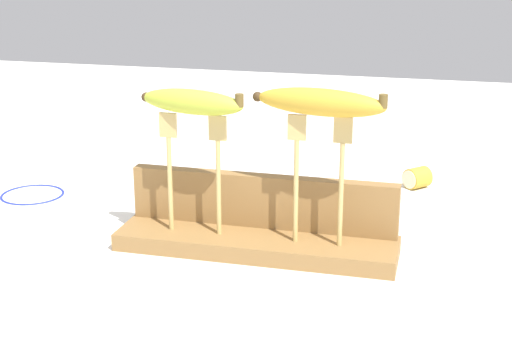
{
  "coord_description": "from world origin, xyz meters",
  "views": [
    {
      "loc": [
        0.26,
        -1.01,
        0.45
      ],
      "look_at": [
        0.0,
        0.0,
        0.13
      ],
      "focal_mm": 53.68,
      "sensor_mm": 36.0,
      "label": 1
    }
  ],
  "objects_px": {
    "banana_chunk_far": "(177,205)",
    "fork_stand_left": "(194,162)",
    "fork_stand_right": "(319,169)",
    "banana_raised_left": "(192,102)",
    "wire_coil": "(32,194)",
    "banana_chunk_near": "(417,178)",
    "banana_raised_right": "(321,102)"
  },
  "relations": [
    {
      "from": "banana_raised_right",
      "to": "banana_chunk_near",
      "type": "distance_m",
      "value": 0.44
    },
    {
      "from": "banana_raised_left",
      "to": "banana_raised_right",
      "type": "relative_size",
      "value": 0.88
    },
    {
      "from": "fork_stand_right",
      "to": "wire_coil",
      "type": "relative_size",
      "value": 1.66
    },
    {
      "from": "banana_chunk_near",
      "to": "wire_coil",
      "type": "relative_size",
      "value": 0.5
    },
    {
      "from": "banana_raised_left",
      "to": "wire_coil",
      "type": "xyz_separation_m",
      "value": [
        -0.36,
        0.15,
        -0.22
      ]
    },
    {
      "from": "fork_stand_left",
      "to": "banana_raised_right",
      "type": "distance_m",
      "value": 0.21
    },
    {
      "from": "banana_raised_right",
      "to": "banana_chunk_far",
      "type": "bearing_deg",
      "value": 156.04
    },
    {
      "from": "fork_stand_right",
      "to": "banana_chunk_near",
      "type": "height_order",
      "value": "fork_stand_right"
    },
    {
      "from": "fork_stand_left",
      "to": "fork_stand_right",
      "type": "height_order",
      "value": "fork_stand_right"
    },
    {
      "from": "banana_raised_right",
      "to": "wire_coil",
      "type": "distance_m",
      "value": 0.61
    },
    {
      "from": "fork_stand_left",
      "to": "banana_raised_left",
      "type": "distance_m",
      "value": 0.09
    },
    {
      "from": "banana_chunk_far",
      "to": "banana_raised_left",
      "type": "bearing_deg",
      "value": -58.15
    },
    {
      "from": "banana_chunk_near",
      "to": "banana_raised_right",
      "type": "bearing_deg",
      "value": -108.24
    },
    {
      "from": "fork_stand_right",
      "to": "banana_chunk_far",
      "type": "bearing_deg",
      "value": 156.04
    },
    {
      "from": "banana_raised_left",
      "to": "banana_raised_right",
      "type": "xyz_separation_m",
      "value": [
        0.18,
        -0.0,
        0.01
      ]
    },
    {
      "from": "fork_stand_left",
      "to": "fork_stand_right",
      "type": "distance_m",
      "value": 0.18
    },
    {
      "from": "banana_raised_left",
      "to": "banana_chunk_far",
      "type": "xyz_separation_m",
      "value": [
        -0.07,
        0.11,
        -0.2
      ]
    },
    {
      "from": "banana_chunk_far",
      "to": "wire_coil",
      "type": "xyz_separation_m",
      "value": [
        -0.29,
        0.04,
        -0.02
      ]
    },
    {
      "from": "banana_chunk_far",
      "to": "fork_stand_left",
      "type": "bearing_deg",
      "value": -58.13
    },
    {
      "from": "banana_chunk_near",
      "to": "wire_coil",
      "type": "height_order",
      "value": "banana_chunk_near"
    },
    {
      "from": "banana_chunk_far",
      "to": "fork_stand_right",
      "type": "bearing_deg",
      "value": -23.96
    },
    {
      "from": "fork_stand_right",
      "to": "banana_chunk_far",
      "type": "xyz_separation_m",
      "value": [
        -0.25,
        0.11,
        -0.12
      ]
    },
    {
      "from": "banana_chunk_near",
      "to": "banana_chunk_far",
      "type": "relative_size",
      "value": 0.98
    },
    {
      "from": "fork_stand_right",
      "to": "banana_raised_left",
      "type": "xyz_separation_m",
      "value": [
        -0.18,
        0.0,
        0.08
      ]
    },
    {
      "from": "fork_stand_left",
      "to": "banana_raised_left",
      "type": "bearing_deg",
      "value": 168.68
    },
    {
      "from": "banana_raised_left",
      "to": "wire_coil",
      "type": "height_order",
      "value": "banana_raised_left"
    },
    {
      "from": "fork_stand_right",
      "to": "banana_raised_right",
      "type": "relative_size",
      "value": 0.99
    },
    {
      "from": "banana_chunk_far",
      "to": "banana_raised_right",
      "type": "bearing_deg",
      "value": -23.96
    },
    {
      "from": "banana_raised_right",
      "to": "wire_coil",
      "type": "xyz_separation_m",
      "value": [
        -0.55,
        0.15,
        -0.23
      ]
    },
    {
      "from": "fork_stand_left",
      "to": "banana_chunk_far",
      "type": "bearing_deg",
      "value": 121.87
    },
    {
      "from": "banana_chunk_near",
      "to": "wire_coil",
      "type": "distance_m",
      "value": 0.7
    },
    {
      "from": "banana_raised_left",
      "to": "wire_coil",
      "type": "bearing_deg",
      "value": 156.89
    }
  ]
}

